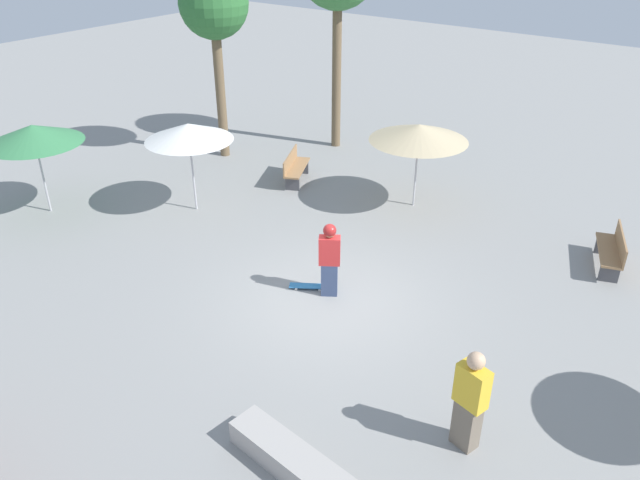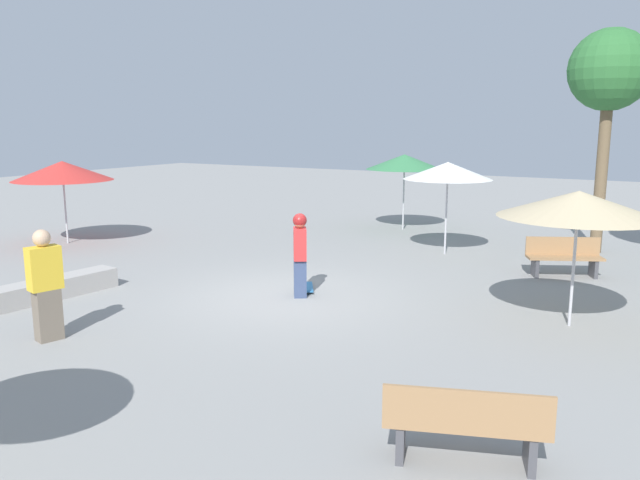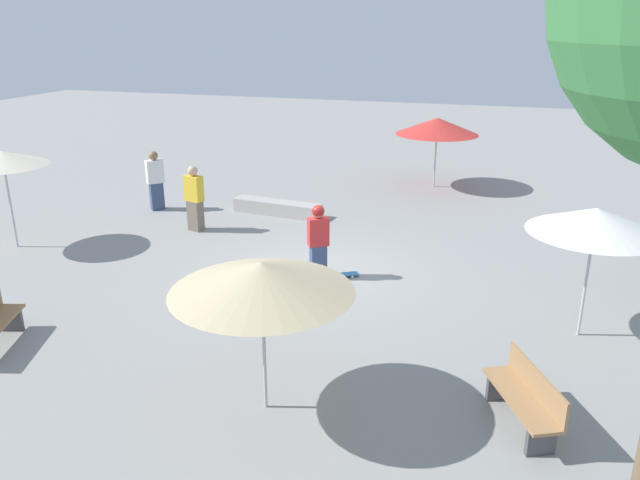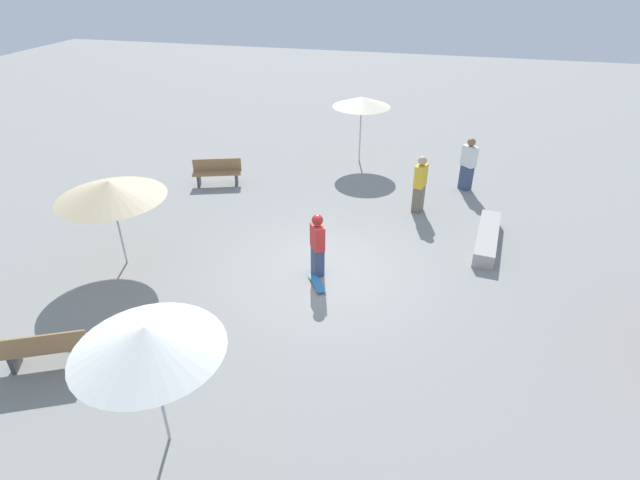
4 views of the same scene
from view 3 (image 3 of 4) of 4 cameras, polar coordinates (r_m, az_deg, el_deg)
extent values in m
plane|color=gray|center=(13.80, -0.53, -3.05)|extent=(60.00, 60.00, 0.00)
cube|color=#38476B|center=(13.47, -0.16, -1.94)|extent=(0.41, 0.39, 0.74)
cube|color=red|center=(13.24, -0.16, 0.76)|extent=(0.49, 0.44, 0.61)
sphere|color=tan|center=(13.11, -0.17, 2.52)|extent=(0.24, 0.24, 0.24)
sphere|color=maroon|center=(13.10, -0.17, 2.64)|extent=(0.27, 0.27, 0.27)
cube|color=teal|center=(13.56, 1.88, -3.20)|extent=(0.78, 0.60, 0.02)
cylinder|color=silver|center=(13.72, 2.77, -3.09)|extent=(0.06, 0.05, 0.05)
cylinder|color=silver|center=(13.57, 2.99, -3.36)|extent=(0.06, 0.05, 0.05)
cylinder|color=silver|center=(13.58, 0.77, -3.31)|extent=(0.06, 0.05, 0.05)
cylinder|color=silver|center=(13.43, 0.98, -3.58)|extent=(0.06, 0.05, 0.05)
cube|color=#A8A39E|center=(17.93, -3.91, 2.96)|extent=(2.64, 0.81, 0.39)
cube|color=#47474C|center=(8.87, 19.55, -16.93)|extent=(0.39, 0.25, 0.40)
cube|color=#47474C|center=(9.78, 16.13, -12.82)|extent=(0.39, 0.25, 0.40)
cube|color=#9E754C|center=(9.19, 17.89, -13.62)|extent=(1.09, 1.63, 0.05)
cube|color=#9E754C|center=(9.16, 19.18, -12.24)|extent=(0.74, 1.46, 0.40)
cube|color=#47474C|center=(12.57, -26.39, -6.60)|extent=(0.40, 0.21, 0.40)
cylinder|color=#B7B7BC|center=(16.79, -26.47, 3.09)|extent=(0.05, 0.05, 2.27)
cone|color=beige|center=(16.55, -27.03, 6.68)|extent=(2.07, 2.07, 0.35)
cylinder|color=#B7B7BC|center=(21.05, 10.51, 7.60)|extent=(0.05, 0.05, 2.10)
cone|color=red|center=(20.88, 10.68, 10.20)|extent=(2.69, 2.69, 0.53)
cylinder|color=#B7B7BC|center=(8.84, -5.15, -9.31)|extent=(0.05, 0.05, 2.10)
cone|color=#C6B289|center=(8.41, -5.35, -3.41)|extent=(2.55, 2.55, 0.43)
cylinder|color=#B7B7BC|center=(11.70, 23.19, -3.19)|extent=(0.05, 0.05, 2.20)
cone|color=white|center=(11.36, 23.88, 1.65)|extent=(2.23, 2.23, 0.43)
cube|color=#38476B|center=(18.92, -14.69, 3.91)|extent=(0.45, 0.45, 0.81)
cube|color=white|center=(18.74, -14.88, 6.08)|extent=(0.52, 0.52, 0.67)
sphere|color=#8C6647|center=(18.64, -15.00, 7.47)|extent=(0.26, 0.26, 0.26)
cube|color=#726656|center=(16.79, -11.31, 2.21)|extent=(0.43, 0.35, 0.81)
cube|color=yellow|center=(16.59, -11.47, 4.64)|extent=(0.53, 0.38, 0.67)
sphere|color=tan|center=(16.48, -11.58, 6.21)|extent=(0.26, 0.26, 0.26)
camera|label=1|loc=(23.20, -9.58, 24.25)|focal=35.00mm
camera|label=2|loc=(15.01, -49.61, 5.10)|focal=35.00mm
camera|label=4|loc=(15.81, 42.96, 20.58)|focal=28.00mm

